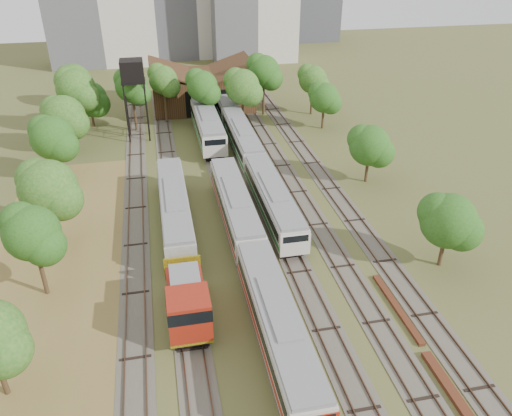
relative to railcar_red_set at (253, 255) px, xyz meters
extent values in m
plane|color=#475123|center=(2.00, -11.18, -1.86)|extent=(240.00, 240.00, 0.00)
cube|color=brown|center=(-16.00, -3.18, -1.84)|extent=(14.00, 60.00, 0.04)
cube|color=#4C473D|center=(-10.00, 13.82, -1.83)|extent=(2.60, 80.00, 0.06)
cube|color=#472D1E|center=(-10.72, 13.82, -1.74)|extent=(0.08, 80.00, 0.14)
cube|color=#472D1E|center=(-9.28, 13.82, -1.74)|extent=(0.08, 80.00, 0.14)
cube|color=#4C473D|center=(-6.00, 13.82, -1.83)|extent=(2.60, 80.00, 0.06)
cube|color=#472D1E|center=(-6.72, 13.82, -1.74)|extent=(0.08, 80.00, 0.14)
cube|color=#472D1E|center=(-5.28, 13.82, -1.74)|extent=(0.08, 80.00, 0.14)
cube|color=#4C473D|center=(0.00, 13.82, -1.83)|extent=(2.60, 80.00, 0.06)
cube|color=#472D1E|center=(-0.72, 13.82, -1.74)|extent=(0.08, 80.00, 0.14)
cube|color=#472D1E|center=(0.72, 13.82, -1.74)|extent=(0.08, 80.00, 0.14)
cube|color=#4C473D|center=(4.00, 13.82, -1.83)|extent=(2.60, 80.00, 0.06)
cube|color=#472D1E|center=(3.28, 13.82, -1.74)|extent=(0.08, 80.00, 0.14)
cube|color=#472D1E|center=(4.72, 13.82, -1.74)|extent=(0.08, 80.00, 0.14)
cube|color=#4C473D|center=(8.00, 13.82, -1.83)|extent=(2.60, 80.00, 0.06)
cube|color=#472D1E|center=(7.28, 13.82, -1.74)|extent=(0.08, 80.00, 0.14)
cube|color=#472D1E|center=(8.72, 13.82, -1.74)|extent=(0.08, 80.00, 0.14)
cube|color=#4C473D|center=(12.00, 13.82, -1.83)|extent=(2.60, 80.00, 0.06)
cube|color=#472D1E|center=(11.28, 13.82, -1.74)|extent=(0.08, 80.00, 0.14)
cube|color=#472D1E|center=(12.72, 13.82, -1.74)|extent=(0.08, 80.00, 0.14)
cube|color=black|center=(0.00, -8.69, -1.48)|extent=(2.11, 15.64, 0.77)
cube|color=beige|center=(0.00, -8.69, 0.11)|extent=(2.79, 17.00, 2.40)
cube|color=black|center=(0.00, -8.69, 0.40)|extent=(2.85, 15.64, 0.82)
cube|color=slate|center=(0.00, -8.69, 1.48)|extent=(2.56, 16.66, 0.35)
cube|color=maroon|center=(0.00, -8.69, -0.56)|extent=(2.85, 16.66, 0.43)
cube|color=black|center=(0.00, 8.81, -1.48)|extent=(2.11, 15.64, 0.77)
cube|color=beige|center=(0.00, 8.81, 0.11)|extent=(2.79, 17.00, 2.40)
cube|color=black|center=(0.00, 8.81, 0.40)|extent=(2.85, 15.64, 0.82)
cube|color=slate|center=(0.00, 8.81, 1.48)|extent=(2.56, 16.66, 0.35)
cube|color=maroon|center=(0.00, 8.81, -0.56)|extent=(2.85, 16.66, 0.43)
cube|color=black|center=(4.00, 9.32, -1.48)|extent=(2.06, 15.64, 0.75)
cube|color=beige|center=(4.00, 9.32, 0.06)|extent=(2.72, 17.00, 2.35)
cube|color=black|center=(4.00, 9.32, 0.35)|extent=(2.78, 15.64, 0.80)
cube|color=slate|center=(4.00, 9.32, 1.41)|extent=(2.50, 16.66, 0.34)
cube|color=#186125|center=(4.00, 9.32, -0.59)|extent=(2.78, 16.66, 0.42)
cube|color=beige|center=(4.00, 0.87, -0.05)|extent=(2.76, 0.25, 2.11)
cube|color=black|center=(4.00, 26.82, -1.48)|extent=(2.06, 15.64, 0.75)
cube|color=beige|center=(4.00, 26.82, 0.06)|extent=(2.72, 17.00, 2.35)
cube|color=black|center=(4.00, 26.82, 0.35)|extent=(2.78, 15.64, 0.80)
cube|color=slate|center=(4.00, 26.82, 1.41)|extent=(2.50, 16.66, 0.34)
cube|color=#186125|center=(4.00, 26.82, -0.59)|extent=(2.78, 16.66, 0.42)
cube|color=black|center=(4.00, 44.32, -1.48)|extent=(2.06, 15.64, 0.75)
cube|color=beige|center=(4.00, 44.32, 0.06)|extent=(2.72, 17.00, 2.35)
cube|color=black|center=(4.00, 44.32, 0.35)|extent=(2.78, 15.64, 0.80)
cube|color=slate|center=(4.00, 44.32, 1.41)|extent=(2.50, 16.66, 0.34)
cube|color=#186125|center=(4.00, 44.32, -0.59)|extent=(2.78, 16.66, 0.42)
cube|color=black|center=(0.00, 31.51, -1.43)|extent=(2.38, 14.72, 0.87)
cube|color=beige|center=(0.00, 31.51, 0.36)|extent=(3.14, 16.00, 2.70)
cube|color=black|center=(0.00, 31.51, 0.68)|extent=(3.20, 14.72, 0.92)
cube|color=slate|center=(0.00, 31.51, 1.91)|extent=(2.89, 15.68, 0.39)
cube|color=#186125|center=(0.00, 31.51, -0.40)|extent=(3.20, 15.68, 0.49)
cube|color=beige|center=(0.00, 23.56, 0.22)|extent=(3.18, 0.25, 2.43)
cube|color=black|center=(-6.00, -4.33, -1.36)|extent=(2.46, 7.20, 1.00)
cube|color=maroon|center=(-6.00, -3.53, -0.02)|extent=(2.79, 4.40, 1.67)
cube|color=maroon|center=(-6.00, -6.93, 0.65)|extent=(3.01, 2.90, 3.01)
cube|color=black|center=(-6.00, -6.93, 1.38)|extent=(3.07, 2.96, 1.00)
cube|color=gold|center=(-6.00, -8.28, -0.07)|extent=(3.01, 0.20, 2.01)
cube|color=gold|center=(-6.00, -0.38, -0.07)|extent=(3.01, 0.20, 2.01)
cube|color=slate|center=(-6.00, -4.33, 1.82)|extent=(2.23, 3.60, 0.22)
cube|color=black|center=(-6.00, 9.67, -1.48)|extent=(2.07, 16.56, 0.75)
cube|color=gray|center=(-6.00, 9.67, 0.07)|extent=(2.73, 18.00, 2.35)
cube|color=black|center=(-6.00, 9.67, 0.35)|extent=(2.79, 16.56, 0.80)
cube|color=slate|center=(-6.00, 9.67, 1.41)|extent=(2.51, 17.64, 0.34)
cylinder|color=black|center=(-10.77, 33.08, 2.17)|extent=(0.20, 0.20, 8.05)
cylinder|color=black|center=(-8.05, 33.08, 2.17)|extent=(0.20, 0.20, 8.05)
cylinder|color=black|center=(-10.77, 35.80, 2.17)|extent=(0.20, 0.20, 8.05)
cylinder|color=black|center=(-8.05, 35.80, 2.17)|extent=(0.20, 0.20, 8.05)
cube|color=black|center=(-9.41, 34.44, 6.29)|extent=(3.17, 3.17, 0.20)
cube|color=black|center=(-9.41, 34.44, 7.75)|extent=(3.02, 3.02, 2.72)
cube|color=#572A18|center=(10.00, -16.85, -1.69)|extent=(0.67, 10.04, 0.33)
cube|color=#572A18|center=(10.20, -6.91, -1.73)|extent=(0.52, 8.27, 0.27)
cube|color=#342213|center=(1.00, 46.82, 0.89)|extent=(16.00, 11.00, 5.50)
cube|color=#342213|center=(-3.00, 46.82, 4.24)|extent=(8.45, 11.55, 2.96)
cube|color=#342213|center=(5.00, 46.82, 4.24)|extent=(8.45, 11.55, 2.96)
cube|color=black|center=(1.00, 41.37, 0.34)|extent=(6.40, 0.15, 4.12)
cylinder|color=#382616|center=(-18.09, -9.30, 0.08)|extent=(0.36, 0.36, 3.88)
cylinder|color=#382616|center=(-17.10, 0.79, 0.44)|extent=(0.36, 0.36, 4.60)
sphere|color=#214913|center=(-17.10, 0.79, 3.99)|extent=(4.37, 4.37, 4.37)
cylinder|color=#382616|center=(-17.13, 8.94, 0.33)|extent=(0.36, 0.36, 4.38)
sphere|color=#214913|center=(-17.13, 8.94, 3.72)|extent=(5.35, 5.35, 5.35)
cylinder|color=#382616|center=(-18.67, 22.54, 0.25)|extent=(0.36, 0.36, 4.22)
sphere|color=#214913|center=(-18.67, 22.54, 3.51)|extent=(5.01, 5.01, 5.01)
cylinder|color=#382616|center=(-18.56, 31.25, 0.05)|extent=(0.36, 0.36, 3.82)
sphere|color=#214913|center=(-18.56, 31.25, 3.00)|extent=(5.57, 5.57, 5.57)
cylinder|color=#382616|center=(-16.20, 40.58, -0.18)|extent=(0.36, 0.36, 3.36)
sphere|color=#214913|center=(-16.20, 40.58, 2.41)|extent=(5.18, 5.18, 5.18)
cylinder|color=#382616|center=(-19.35, 51.22, -0.19)|extent=(0.36, 0.36, 3.33)
sphere|color=#214913|center=(-19.35, 51.22, 2.38)|extent=(5.47, 5.47, 5.47)
cylinder|color=#382616|center=(-17.36, 37.55, 0.79)|extent=(0.36, 0.36, 5.30)
sphere|color=#214913|center=(-17.36, 37.55, 4.88)|extent=(5.44, 5.44, 5.44)
cylinder|color=#382616|center=(-9.86, 37.68, 0.71)|extent=(0.36, 0.36, 5.14)
sphere|color=#214913|center=(-9.86, 37.68, 4.69)|extent=(4.58, 4.58, 4.58)
cylinder|color=#382616|center=(-5.30, 40.43, 0.69)|extent=(0.36, 0.36, 5.10)
sphere|color=#214913|center=(-5.30, 40.43, 4.64)|extent=(4.24, 4.24, 4.24)
cylinder|color=#382616|center=(0.01, 36.16, 0.67)|extent=(0.36, 0.36, 5.05)
sphere|color=#214913|center=(0.01, 36.16, 4.57)|extent=(4.44, 4.44, 4.44)
cylinder|color=#382616|center=(5.80, 36.04, 0.53)|extent=(0.36, 0.36, 4.77)
sphere|color=#214913|center=(5.80, 36.04, 4.21)|extent=(5.05, 5.05, 5.05)
cylinder|color=#382616|center=(10.07, 40.94, 0.83)|extent=(0.36, 0.36, 5.38)
sphere|color=#214913|center=(10.07, 40.94, 4.98)|extent=(4.94, 4.94, 4.94)
cylinder|color=#382616|center=(17.55, 39.44, 0.33)|extent=(0.36, 0.36, 4.38)
sphere|color=#214913|center=(17.55, 39.44, 3.72)|extent=(4.36, 4.36, 4.36)
cylinder|color=#382616|center=(16.52, -2.19, -0.07)|extent=(0.36, 0.36, 3.59)
sphere|color=#214913|center=(16.52, -2.19, 2.70)|extent=(4.78, 4.78, 4.78)
cylinder|color=#382616|center=(16.63, 14.85, -0.07)|extent=(0.36, 0.36, 3.58)
sphere|color=#214913|center=(16.63, 14.85, 2.70)|extent=(4.71, 4.71, 4.71)
cylinder|color=#382616|center=(17.26, 32.89, -0.03)|extent=(0.36, 0.36, 3.66)
sphere|color=#214913|center=(17.26, 32.89, 2.79)|extent=(4.30, 4.30, 4.30)
camera|label=1|loc=(-6.89, -34.29, 24.48)|focal=35.00mm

